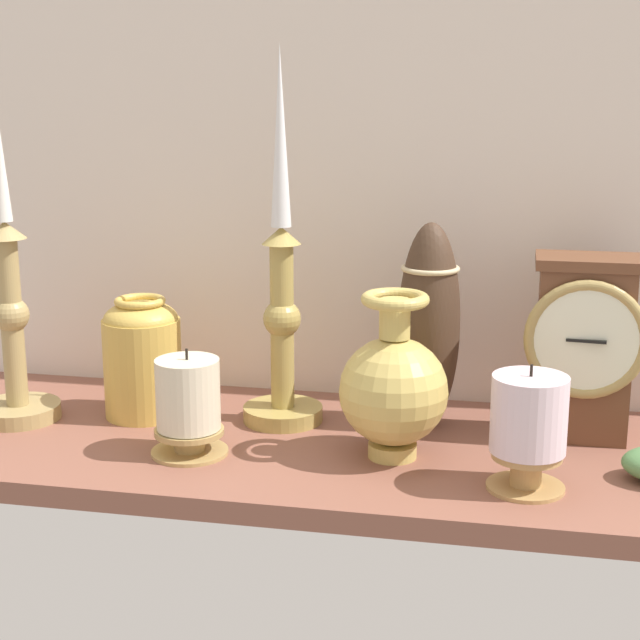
{
  "coord_description": "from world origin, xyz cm",
  "views": [
    {
      "loc": [
        20.65,
        -102.43,
        39.47
      ],
      "look_at": [
        -0.34,
        0.0,
        14.0
      ],
      "focal_mm": 55.25,
      "sensor_mm": 36.0,
      "label": 1
    }
  ],
  "objects_px": {
    "candlestick_tall_center": "(13,326)",
    "brass_vase_jar": "(142,354)",
    "tall_ceramic_vase": "(429,325)",
    "brass_vase_bulbous": "(394,387)",
    "pillar_candle_front": "(528,426)",
    "mantel_clock": "(584,346)",
    "pillar_candle_near_clock": "(188,406)",
    "candlestick_tall_left": "(282,308)"
  },
  "relations": [
    {
      "from": "candlestick_tall_center",
      "to": "brass_vase_jar",
      "type": "height_order",
      "value": "candlestick_tall_center"
    },
    {
      "from": "tall_ceramic_vase",
      "to": "brass_vase_jar",
      "type": "bearing_deg",
      "value": -174.36
    },
    {
      "from": "candlestick_tall_center",
      "to": "brass_vase_jar",
      "type": "bearing_deg",
      "value": 16.31
    },
    {
      "from": "candlestick_tall_center",
      "to": "brass_vase_bulbous",
      "type": "xyz_separation_m",
      "value": [
        0.46,
        -0.03,
        -0.04
      ]
    },
    {
      "from": "candlestick_tall_center",
      "to": "pillar_candle_front",
      "type": "height_order",
      "value": "candlestick_tall_center"
    },
    {
      "from": "candlestick_tall_center",
      "to": "mantel_clock",
      "type": "bearing_deg",
      "value": 5.84
    },
    {
      "from": "pillar_candle_front",
      "to": "pillar_candle_near_clock",
      "type": "height_order",
      "value": "pillar_candle_front"
    },
    {
      "from": "mantel_clock",
      "to": "candlestick_tall_center",
      "type": "distance_m",
      "value": 0.66
    },
    {
      "from": "pillar_candle_front",
      "to": "pillar_candle_near_clock",
      "type": "bearing_deg",
      "value": 176.16
    },
    {
      "from": "pillar_candle_front",
      "to": "tall_ceramic_vase",
      "type": "distance_m",
      "value": 0.21
    },
    {
      "from": "brass_vase_jar",
      "to": "candlestick_tall_left",
      "type": "bearing_deg",
      "value": 4.65
    },
    {
      "from": "brass_vase_bulbous",
      "to": "pillar_candle_near_clock",
      "type": "bearing_deg",
      "value": -171.06
    },
    {
      "from": "mantel_clock",
      "to": "brass_vase_jar",
      "type": "height_order",
      "value": "mantel_clock"
    },
    {
      "from": "mantel_clock",
      "to": "pillar_candle_near_clock",
      "type": "relative_size",
      "value": 1.76
    },
    {
      "from": "candlestick_tall_left",
      "to": "pillar_candle_front",
      "type": "distance_m",
      "value": 0.33
    },
    {
      "from": "candlestick_tall_center",
      "to": "pillar_candle_near_clock",
      "type": "xyz_separation_m",
      "value": [
        0.24,
        -0.07,
        -0.06
      ]
    },
    {
      "from": "brass_vase_jar",
      "to": "pillar_candle_near_clock",
      "type": "relative_size",
      "value": 1.24
    },
    {
      "from": "candlestick_tall_left",
      "to": "tall_ceramic_vase",
      "type": "height_order",
      "value": "candlestick_tall_left"
    },
    {
      "from": "candlestick_tall_left",
      "to": "pillar_candle_front",
      "type": "bearing_deg",
      "value": -27.54
    },
    {
      "from": "brass_vase_jar",
      "to": "pillar_candle_near_clock",
      "type": "bearing_deg",
      "value": -49.19
    },
    {
      "from": "brass_vase_bulbous",
      "to": "tall_ceramic_vase",
      "type": "height_order",
      "value": "tall_ceramic_vase"
    },
    {
      "from": "mantel_clock",
      "to": "pillar_candle_near_clock",
      "type": "xyz_separation_m",
      "value": [
        -0.42,
        -0.14,
        -0.05
      ]
    },
    {
      "from": "candlestick_tall_left",
      "to": "pillar_candle_front",
      "type": "xyz_separation_m",
      "value": [
        0.28,
        -0.15,
        -0.07
      ]
    },
    {
      "from": "candlestick_tall_center",
      "to": "brass_vase_bulbous",
      "type": "relative_size",
      "value": 2.13
    },
    {
      "from": "mantel_clock",
      "to": "brass_vase_bulbous",
      "type": "xyz_separation_m",
      "value": [
        -0.2,
        -0.1,
        -0.03
      ]
    },
    {
      "from": "mantel_clock",
      "to": "tall_ceramic_vase",
      "type": "distance_m",
      "value": 0.17
    },
    {
      "from": "brass_vase_bulbous",
      "to": "mantel_clock",
      "type": "bearing_deg",
      "value": 26.95
    },
    {
      "from": "mantel_clock",
      "to": "tall_ceramic_vase",
      "type": "height_order",
      "value": "tall_ceramic_vase"
    },
    {
      "from": "pillar_candle_front",
      "to": "candlestick_tall_center",
      "type": "bearing_deg",
      "value": 171.2
    },
    {
      "from": "pillar_candle_front",
      "to": "pillar_candle_near_clock",
      "type": "distance_m",
      "value": 0.36
    },
    {
      "from": "pillar_candle_front",
      "to": "tall_ceramic_vase",
      "type": "bearing_deg",
      "value": 124.38
    },
    {
      "from": "mantel_clock",
      "to": "pillar_candle_front",
      "type": "bearing_deg",
      "value": -110.07
    },
    {
      "from": "pillar_candle_near_clock",
      "to": "tall_ceramic_vase",
      "type": "distance_m",
      "value": 0.29
    },
    {
      "from": "tall_ceramic_vase",
      "to": "candlestick_tall_center",
      "type": "bearing_deg",
      "value": -171.11
    },
    {
      "from": "candlestick_tall_left",
      "to": "candlestick_tall_center",
      "type": "height_order",
      "value": "candlestick_tall_left"
    },
    {
      "from": "mantel_clock",
      "to": "candlestick_tall_left",
      "type": "height_order",
      "value": "candlestick_tall_left"
    },
    {
      "from": "pillar_candle_near_clock",
      "to": "pillar_candle_front",
      "type": "bearing_deg",
      "value": -3.84
    },
    {
      "from": "candlestick_tall_center",
      "to": "pillar_candle_near_clock",
      "type": "bearing_deg",
      "value": -16.0
    },
    {
      "from": "candlestick_tall_left",
      "to": "brass_vase_jar",
      "type": "bearing_deg",
      "value": -175.35
    },
    {
      "from": "pillar_candle_front",
      "to": "pillar_candle_near_clock",
      "type": "relative_size",
      "value": 1.09
    },
    {
      "from": "mantel_clock",
      "to": "brass_vase_bulbous",
      "type": "height_order",
      "value": "mantel_clock"
    },
    {
      "from": "mantel_clock",
      "to": "pillar_candle_front",
      "type": "distance_m",
      "value": 0.17
    }
  ]
}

